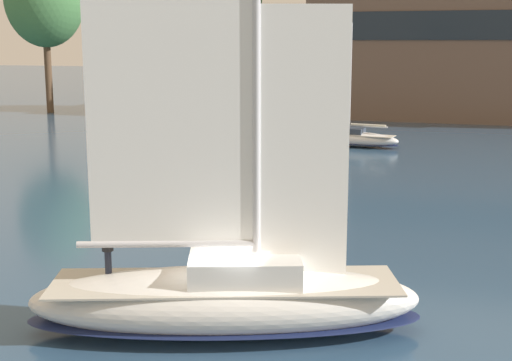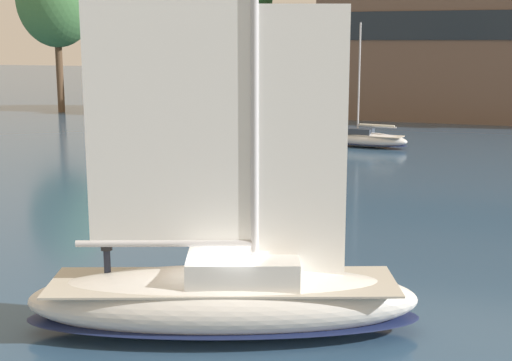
{
  "view_description": "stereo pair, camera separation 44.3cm",
  "coord_description": "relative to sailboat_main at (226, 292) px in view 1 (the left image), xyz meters",
  "views": [
    {
      "loc": [
        6.95,
        -18.78,
        8.53
      ],
      "look_at": [
        0.0,
        3.0,
        4.05
      ],
      "focal_mm": 50.0,
      "sensor_mm": 36.0,
      "label": 1
    },
    {
      "loc": [
        7.37,
        -18.64,
        8.53
      ],
      "look_at": [
        0.0,
        3.0,
        4.05
      ],
      "focal_mm": 50.0,
      "sensor_mm": 36.0,
      "label": 2
    }
  ],
  "objects": [
    {
      "name": "ground_plane",
      "position": [
        -0.02,
        -0.01,
        -1.24
      ],
      "size": [
        400.0,
        400.0,
        0.0
      ],
      "primitive_type": "plane",
      "color": "#2D4C6B"
    },
    {
      "name": "sailboat_moored_near_marina",
      "position": [
        -2.94,
        39.04,
        -0.56
      ],
      "size": [
        7.47,
        2.98,
        9.99
      ],
      "color": "silver",
      "rests_on": "ground"
    },
    {
      "name": "sailboat_main",
      "position": [
        0.0,
        0.0,
        0.0
      ],
      "size": [
        12.11,
        6.98,
        16.05
      ],
      "color": "white",
      "rests_on": "ground"
    }
  ]
}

